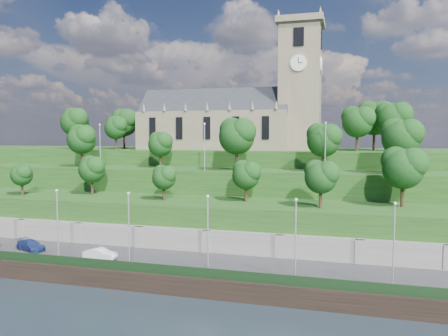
% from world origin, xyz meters
% --- Properties ---
extents(ground, '(320.00, 320.00, 0.00)m').
position_xyz_m(ground, '(0.00, 0.00, 0.00)').
color(ground, black).
rests_on(ground, ground).
extents(promenade, '(160.00, 12.00, 2.00)m').
position_xyz_m(promenade, '(0.00, 6.00, 1.00)').
color(promenade, '#2D2D30').
rests_on(promenade, ground).
extents(quay_wall, '(160.00, 0.50, 2.20)m').
position_xyz_m(quay_wall, '(0.00, -0.05, 1.10)').
color(quay_wall, black).
rests_on(quay_wall, ground).
extents(fence, '(160.00, 0.10, 1.20)m').
position_xyz_m(fence, '(0.00, 0.60, 2.60)').
color(fence, black).
rests_on(fence, promenade).
extents(retaining_wall, '(160.00, 2.10, 5.00)m').
position_xyz_m(retaining_wall, '(0.00, 11.97, 2.50)').
color(retaining_wall, slate).
rests_on(retaining_wall, ground).
extents(embankment_lower, '(160.00, 12.00, 8.00)m').
position_xyz_m(embankment_lower, '(0.00, 18.00, 4.00)').
color(embankment_lower, '#1B3F15').
rests_on(embankment_lower, ground).
extents(embankment_upper, '(160.00, 10.00, 12.00)m').
position_xyz_m(embankment_upper, '(0.00, 29.00, 6.00)').
color(embankment_upper, '#1B3F15').
rests_on(embankment_upper, ground).
extents(hilltop, '(160.00, 32.00, 15.00)m').
position_xyz_m(hilltop, '(0.00, 50.00, 7.50)').
color(hilltop, '#1B3F15').
rests_on(hilltop, ground).
extents(church, '(38.60, 12.35, 27.60)m').
position_xyz_m(church, '(0.79, 45.98, 22.52)').
color(church, '#6A5F4A').
rests_on(church, hilltop).
extents(trees_lower, '(64.63, 9.02, 8.39)m').
position_xyz_m(trees_lower, '(9.31, 18.56, 12.72)').
color(trees_lower, black).
rests_on(trees_lower, embankment_lower).
extents(trees_upper, '(62.54, 8.26, 9.00)m').
position_xyz_m(trees_upper, '(6.49, 27.91, 17.64)').
color(trees_upper, black).
rests_on(trees_upper, embankment_upper).
extents(trees_hilltop, '(74.65, 15.80, 10.13)m').
position_xyz_m(trees_hilltop, '(2.57, 45.13, 21.30)').
color(trees_hilltop, black).
rests_on(trees_hilltop, hilltop).
extents(lamp_posts_promenade, '(60.36, 0.36, 9.13)m').
position_xyz_m(lamp_posts_promenade, '(-2.00, 2.50, 7.19)').
color(lamp_posts_promenade, '#B2B2B7').
rests_on(lamp_posts_promenade, promenade).
extents(lamp_posts_upper, '(40.36, 0.36, 8.07)m').
position_xyz_m(lamp_posts_upper, '(-0.00, 26.00, 16.65)').
color(lamp_posts_upper, '#B2B2B7').
rests_on(lamp_posts_upper, embankment_upper).
extents(car_middle, '(4.42, 1.62, 1.45)m').
position_xyz_m(car_middle, '(-7.12, 4.32, 2.72)').
color(car_middle, silver).
rests_on(car_middle, promenade).
extents(car_right, '(5.40, 3.70, 1.45)m').
position_xyz_m(car_right, '(-18.84, 5.71, 2.73)').
color(car_right, navy).
rests_on(car_right, promenade).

